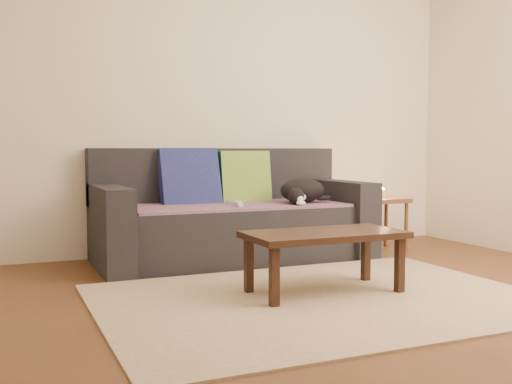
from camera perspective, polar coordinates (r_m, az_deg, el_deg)
ground at (r=3.36m, az=7.52°, el=-10.75°), size 4.50×4.50×0.00m
back_wall at (r=5.09m, az=-4.16°, el=9.02°), size 4.50×0.04×2.60m
sofa at (r=4.70m, az=-2.37°, el=-2.66°), size 2.10×0.94×0.87m
throw_blanket at (r=4.60m, az=-1.96°, el=-1.28°), size 1.66×0.74×0.02m
cushion_navy at (r=4.74m, az=-6.34°, el=1.27°), size 0.47×0.25×0.48m
cushion_green at (r=4.90m, az=-1.10°, el=1.38°), size 0.43×0.17×0.44m
cat at (r=4.72m, az=4.41°, el=0.09°), size 0.45×0.41×0.19m
wii_remote_a at (r=4.42m, az=-1.64°, el=-1.18°), size 0.06×0.15×0.03m
wii_remote_b at (r=4.58m, az=-2.12°, el=-1.00°), size 0.07×0.15×0.03m
side_table at (r=5.23m, az=11.94°, el=-1.41°), size 0.36×0.36×0.45m
candle at (r=5.22m, az=11.96°, el=-0.14°), size 0.06×0.06×0.09m
rug at (r=3.49m, az=6.23°, el=-10.10°), size 2.50×1.80×0.01m
coffee_table at (r=3.57m, az=6.53°, el=-4.50°), size 0.94×0.47×0.37m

